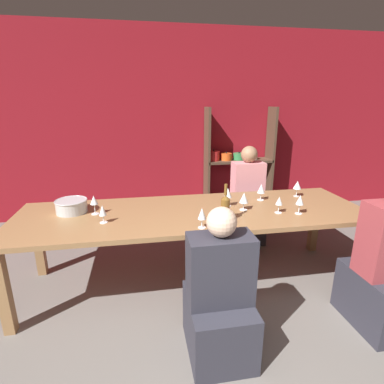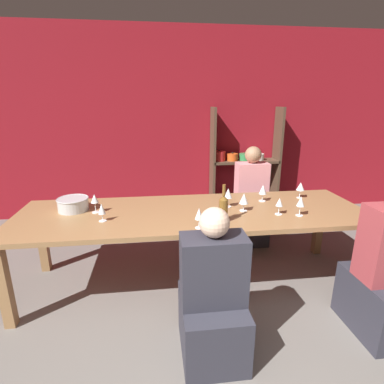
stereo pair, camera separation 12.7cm
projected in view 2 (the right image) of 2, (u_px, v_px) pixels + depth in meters
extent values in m
cube|color=maroon|center=(170.00, 125.00, 4.40)|extent=(8.80, 0.06, 2.70)
cube|color=#4C3828|center=(213.00, 163.00, 4.44)|extent=(0.04, 0.30, 1.61)
cube|color=#4C3828|center=(276.00, 162.00, 4.56)|extent=(0.04, 0.30, 1.61)
cube|color=#4C3828|center=(242.00, 212.00, 4.73)|extent=(0.99, 0.30, 0.04)
cylinder|color=#E0561E|center=(218.00, 209.00, 4.67)|extent=(0.18, 0.18, 0.09)
sphere|color=black|center=(218.00, 205.00, 4.65)|extent=(0.02, 0.02, 0.02)
cylinder|color=#338447|center=(230.00, 208.00, 4.69)|extent=(0.18, 0.18, 0.10)
sphere|color=black|center=(230.00, 205.00, 4.67)|extent=(0.02, 0.02, 0.02)
cylinder|color=#235BAD|center=(255.00, 207.00, 4.74)|extent=(0.18, 0.18, 0.10)
sphere|color=black|center=(255.00, 203.00, 4.72)|extent=(0.02, 0.02, 0.02)
cylinder|color=red|center=(267.00, 206.00, 4.76)|extent=(0.18, 0.18, 0.11)
sphere|color=black|center=(267.00, 202.00, 4.74)|extent=(0.02, 0.02, 0.02)
cube|color=#4C3828|center=(245.00, 161.00, 4.50)|extent=(0.99, 0.30, 0.04)
cylinder|color=red|center=(219.00, 156.00, 4.42)|extent=(0.18, 0.18, 0.14)
sphere|color=black|center=(219.00, 150.00, 4.40)|extent=(0.02, 0.02, 0.02)
cylinder|color=#E0561E|center=(232.00, 157.00, 4.45)|extent=(0.17, 0.17, 0.10)
sphere|color=black|center=(232.00, 153.00, 4.43)|extent=(0.02, 0.02, 0.02)
cylinder|color=#338447|center=(245.00, 157.00, 4.48)|extent=(0.18, 0.18, 0.10)
sphere|color=black|center=(245.00, 153.00, 4.46)|extent=(0.02, 0.02, 0.02)
cylinder|color=silver|center=(258.00, 157.00, 4.50)|extent=(0.18, 0.18, 0.09)
sphere|color=black|center=(258.00, 153.00, 4.48)|extent=(0.02, 0.02, 0.02)
cube|color=olive|center=(193.00, 213.00, 2.72)|extent=(3.15, 0.98, 0.04)
cube|color=olive|center=(4.00, 287.00, 2.26)|extent=(0.08, 0.08, 0.70)
cube|color=olive|center=(369.00, 262.00, 2.62)|extent=(0.08, 0.08, 0.70)
cube|color=olive|center=(43.00, 239.00, 3.04)|extent=(0.08, 0.08, 0.70)
cube|color=olive|center=(319.00, 225.00, 3.40)|extent=(0.08, 0.08, 0.70)
cylinder|color=#B7BABC|center=(73.00, 204.00, 2.72)|extent=(0.27, 0.27, 0.11)
torus|color=#B7BABC|center=(73.00, 199.00, 2.70)|extent=(0.28, 0.28, 0.01)
cylinder|color=brown|center=(223.00, 211.00, 2.45)|extent=(0.07, 0.07, 0.19)
cone|color=brown|center=(224.00, 198.00, 2.42)|extent=(0.07, 0.07, 0.03)
cylinder|color=brown|center=(224.00, 190.00, 2.40)|extent=(0.03, 0.03, 0.09)
cylinder|color=white|center=(262.00, 201.00, 2.98)|extent=(0.07, 0.07, 0.00)
cylinder|color=white|center=(262.00, 197.00, 2.97)|extent=(0.01, 0.01, 0.07)
cone|color=white|center=(263.00, 189.00, 2.95)|extent=(0.08, 0.08, 0.09)
cylinder|color=maroon|center=(263.00, 192.00, 2.95)|extent=(0.04, 0.04, 0.04)
cylinder|color=white|center=(228.00, 206.00, 2.82)|extent=(0.07, 0.07, 0.00)
cylinder|color=white|center=(228.00, 202.00, 2.81)|extent=(0.01, 0.01, 0.08)
cone|color=white|center=(228.00, 193.00, 2.79)|extent=(0.08, 0.08, 0.09)
cylinder|color=white|center=(243.00, 211.00, 2.72)|extent=(0.07, 0.07, 0.00)
cylinder|color=white|center=(243.00, 207.00, 2.71)|extent=(0.01, 0.01, 0.07)
cone|color=white|center=(244.00, 198.00, 2.68)|extent=(0.08, 0.08, 0.09)
cylinder|color=maroon|center=(244.00, 201.00, 2.69)|extent=(0.04, 0.04, 0.04)
cylinder|color=white|center=(96.00, 212.00, 2.68)|extent=(0.07, 0.07, 0.00)
cylinder|color=white|center=(95.00, 207.00, 2.67)|extent=(0.01, 0.01, 0.09)
cone|color=white|center=(95.00, 198.00, 2.64)|extent=(0.07, 0.07, 0.08)
cylinder|color=maroon|center=(95.00, 200.00, 2.65)|extent=(0.04, 0.04, 0.03)
cylinder|color=white|center=(103.00, 221.00, 2.49)|extent=(0.06, 0.06, 0.00)
cylinder|color=white|center=(102.00, 217.00, 2.48)|extent=(0.01, 0.01, 0.06)
cone|color=white|center=(102.00, 209.00, 2.46)|extent=(0.06, 0.06, 0.09)
cylinder|color=maroon|center=(102.00, 211.00, 2.46)|extent=(0.03, 0.03, 0.03)
cylinder|color=white|center=(278.00, 214.00, 2.63)|extent=(0.06, 0.06, 0.00)
cylinder|color=white|center=(279.00, 210.00, 2.62)|extent=(0.01, 0.01, 0.07)
cone|color=white|center=(279.00, 202.00, 2.60)|extent=(0.06, 0.06, 0.07)
cylinder|color=beige|center=(279.00, 204.00, 2.61)|extent=(0.03, 0.03, 0.03)
cylinder|color=white|center=(299.00, 198.00, 3.08)|extent=(0.06, 0.06, 0.00)
cylinder|color=white|center=(300.00, 194.00, 3.07)|extent=(0.01, 0.01, 0.08)
cone|color=white|center=(301.00, 186.00, 3.05)|extent=(0.08, 0.08, 0.08)
cylinder|color=beige|center=(300.00, 188.00, 3.05)|extent=(0.04, 0.04, 0.03)
cylinder|color=white|center=(199.00, 228.00, 2.35)|extent=(0.06, 0.06, 0.00)
cylinder|color=white|center=(199.00, 223.00, 2.34)|extent=(0.01, 0.01, 0.07)
cone|color=white|center=(199.00, 214.00, 2.32)|extent=(0.06, 0.06, 0.09)
cylinder|color=maroon|center=(199.00, 216.00, 2.32)|extent=(0.04, 0.04, 0.04)
cylinder|color=white|center=(299.00, 215.00, 2.61)|extent=(0.06, 0.06, 0.00)
cylinder|color=white|center=(300.00, 211.00, 2.59)|extent=(0.01, 0.01, 0.08)
cone|color=white|center=(301.00, 201.00, 2.57)|extent=(0.07, 0.07, 0.08)
cylinder|color=beige|center=(300.00, 204.00, 2.57)|extent=(0.04, 0.04, 0.03)
cube|color=#2D2D38|center=(212.00, 326.00, 2.07)|extent=(0.42, 0.53, 0.42)
cube|color=#2D2D38|center=(213.00, 270.00, 1.94)|extent=(0.42, 0.23, 0.47)
sphere|color=beige|center=(214.00, 223.00, 1.84)|extent=(0.19, 0.19, 0.19)
cube|color=#2D2D38|center=(249.00, 223.00, 3.74)|extent=(0.38, 0.47, 0.47)
cube|color=pink|center=(251.00, 184.00, 3.60)|extent=(0.38, 0.21, 0.52)
sphere|color=#9E7556|center=(253.00, 155.00, 3.49)|extent=(0.20, 0.20, 0.20)
cube|color=#2D2D38|center=(382.00, 304.00, 2.27)|extent=(0.44, 0.55, 0.44)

